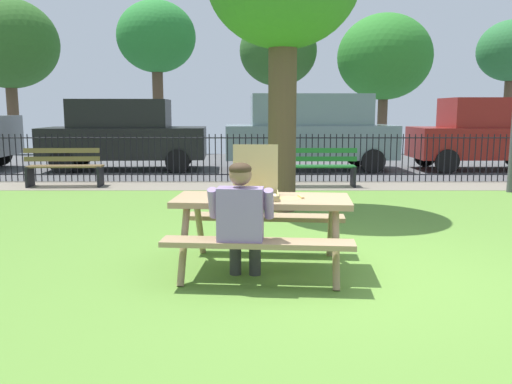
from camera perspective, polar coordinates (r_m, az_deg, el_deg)
ground at (r=6.95m, az=8.12°, el=-5.13°), size 28.00×11.06×0.02m
cobblestone_walkway at (r=11.66m, az=4.90°, el=0.66°), size 28.00×1.40×0.01m
street_asphalt at (r=16.20m, az=3.59°, el=2.98°), size 28.00×7.76×0.01m
picnic_table_foreground at (r=5.45m, az=0.87°, el=-2.39°), size 1.92×1.62×0.79m
pizza_box_open at (r=5.45m, az=0.13°, el=0.51°), size 0.49×0.53×0.53m
pizza_slice_on_table at (r=5.41m, az=4.10°, el=-0.57°), size 0.28×0.21×0.02m
adult_at_table at (r=4.97m, az=-1.36°, el=-2.81°), size 0.63×0.61×1.19m
iron_fence_streetside at (r=12.29m, az=4.67°, el=3.75°), size 21.62×0.03×1.11m
park_bench_left at (r=12.17m, az=-19.81°, el=2.50°), size 1.62×0.53×0.85m
park_bench_center at (r=11.52m, az=7.01°, el=2.62°), size 1.60×0.46×0.85m
parked_car_left at (r=15.06m, az=-13.86°, el=6.15°), size 4.50×2.12×1.94m
parked_car_center at (r=14.69m, az=6.04°, el=6.65°), size 4.67×2.11×2.08m
parked_car_right at (r=15.92m, az=23.75°, el=5.82°), size 3.92×1.88×1.98m
far_tree_left at (r=24.19m, az=-25.02°, el=14.30°), size 3.97×3.97×6.09m
far_tree_midleft at (r=22.42m, az=-10.51°, el=16.04°), size 3.16×3.16×5.99m
far_tree_center at (r=22.01m, az=2.65°, el=14.93°), size 3.12×3.12×5.41m
far_tree_midright at (r=22.58m, az=13.97°, el=13.96°), size 3.80×3.80×5.48m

